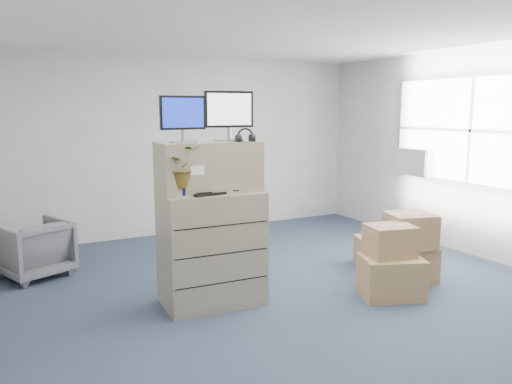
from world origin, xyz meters
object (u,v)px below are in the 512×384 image
at_px(monitor_right, 229,113).
at_px(water_bottle, 216,178).
at_px(keyboard, 214,192).
at_px(potted_plant, 181,173).
at_px(filing_cabinet_lower, 212,248).
at_px(office_chair, 34,246).
at_px(monitor_left, 183,116).

xyz_separation_m(monitor_right, water_bottle, (-0.12, 0.05, -0.65)).
xyz_separation_m(monitor_right, keyboard, (-0.22, -0.11, -0.76)).
xyz_separation_m(keyboard, potted_plant, (-0.33, 0.01, 0.21)).
height_order(filing_cabinet_lower, monitor_right, monitor_right).
bearing_deg(water_bottle, filing_cabinet_lower, -147.74).
relative_size(keyboard, potted_plant, 1.04).
relative_size(monitor_right, keyboard, 1.00).
distance_m(filing_cabinet_lower, monitor_right, 1.38).
distance_m(keyboard, office_chair, 2.56).
bearing_deg(office_chair, water_bottle, 110.81).
height_order(filing_cabinet_lower, water_bottle, water_bottle).
height_order(monitor_right, office_chair, monitor_right).
xyz_separation_m(monitor_left, water_bottle, (0.35, 0.03, -0.62)).
distance_m(monitor_left, keyboard, 0.79).
bearing_deg(water_bottle, monitor_right, -21.52).
distance_m(monitor_right, keyboard, 0.80).
bearing_deg(potted_plant, water_bottle, 19.39).
xyz_separation_m(keyboard, water_bottle, (0.10, 0.16, 0.12)).
height_order(filing_cabinet_lower, monitor_left, monitor_left).
distance_m(keyboard, potted_plant, 0.39).
xyz_separation_m(monitor_left, office_chair, (-1.29, 1.74, -1.54)).
distance_m(monitor_right, office_chair, 2.95).
height_order(monitor_right, keyboard, monitor_right).
bearing_deg(monitor_right, office_chair, 141.19).
relative_size(water_bottle, potted_plant, 0.54).
bearing_deg(water_bottle, potted_plant, -160.61).
xyz_separation_m(monitor_left, potted_plant, (-0.08, -0.12, -0.53)).
relative_size(filing_cabinet_lower, monitor_right, 2.32).
bearing_deg(keyboard, monitor_left, 144.44).
bearing_deg(monitor_left, water_bottle, 4.77).
height_order(potted_plant, office_chair, potted_plant).
distance_m(monitor_left, office_chair, 2.66).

